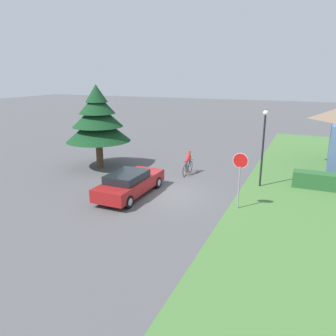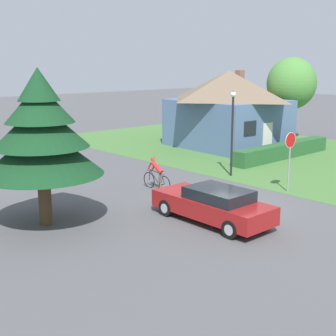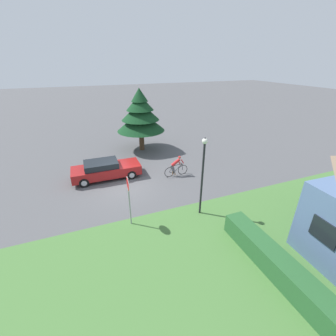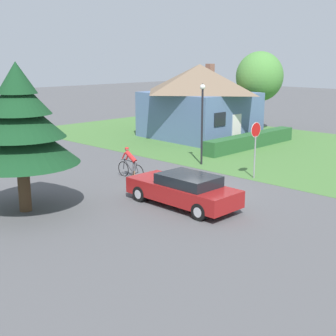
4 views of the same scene
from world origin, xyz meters
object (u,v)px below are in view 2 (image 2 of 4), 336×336
object	(u,v)px
cyclist	(157,174)
cottage_house	(228,108)
sedan_left_lane	(213,205)
street_lamp	(232,122)
deciduous_tree_right	(291,84)
stop_sign	(290,150)
conifer_tall_near	(41,134)

from	to	relation	value
cyclist	cottage_house	bearing A→B (deg)	-65.17
sedan_left_lane	street_lamp	bearing A→B (deg)	-54.57
cyclist	deciduous_tree_right	bearing A→B (deg)	-76.96
deciduous_tree_right	stop_sign	bearing A→B (deg)	-146.66
sedan_left_lane	conifer_tall_near	xyz separation A→B (m)	(-4.66, 3.95, 2.63)
stop_sign	street_lamp	world-z (taller)	street_lamp
conifer_tall_near	cottage_house	bearing A→B (deg)	20.00
deciduous_tree_right	conifer_tall_near	bearing A→B (deg)	-167.55
cottage_house	street_lamp	xyz separation A→B (m)	(-6.79, -6.06, 0.07)
cottage_house	sedan_left_lane	world-z (taller)	cottage_house
deciduous_tree_right	street_lamp	bearing A→B (deg)	-159.05
cottage_house	stop_sign	bearing A→B (deg)	-123.83
cyclist	stop_sign	world-z (taller)	stop_sign
street_lamp	conifer_tall_near	bearing A→B (deg)	-178.17
conifer_tall_near	sedan_left_lane	bearing A→B (deg)	-40.28
cottage_house	sedan_left_lane	size ratio (longest dim) A/B	1.66
cyclist	sedan_left_lane	bearing A→B (deg)	162.14
stop_sign	cottage_house	bearing A→B (deg)	-123.63
sedan_left_lane	cyclist	distance (m)	5.07
sedan_left_lane	deciduous_tree_right	world-z (taller)	deciduous_tree_right
cottage_house	deciduous_tree_right	xyz separation A→B (m)	(5.79, -1.24, 1.52)
sedan_left_lane	conifer_tall_near	bearing A→B (deg)	50.16
stop_sign	conifer_tall_near	world-z (taller)	conifer_tall_near
cottage_house	street_lamp	world-z (taller)	cottage_house
cottage_house	cyclist	distance (m)	12.86
sedan_left_lane	street_lamp	distance (m)	7.79
sedan_left_lane	stop_sign	xyz separation A→B (m)	(5.65, 0.52, 1.27)
street_lamp	conifer_tall_near	xyz separation A→B (m)	(-10.80, -0.35, 0.50)
cyclist	street_lamp	size ratio (longest dim) A/B	0.41
street_lamp	deciduous_tree_right	xyz separation A→B (m)	(12.58, 4.82, 1.46)
sedan_left_lane	street_lamp	size ratio (longest dim) A/B	1.08
stop_sign	street_lamp	size ratio (longest dim) A/B	0.62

